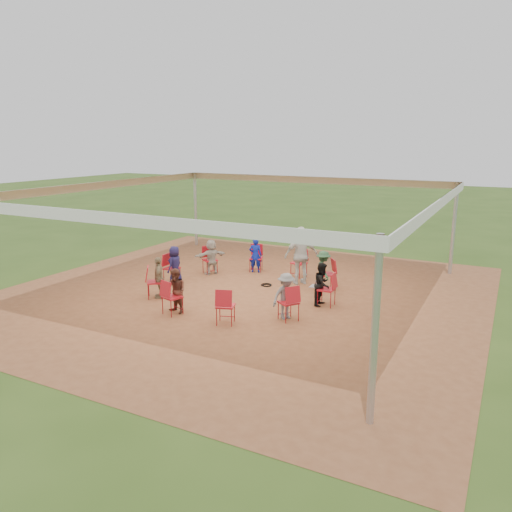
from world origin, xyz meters
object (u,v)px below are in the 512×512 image
at_px(chair_2, 299,263).
at_px(chair_6, 155,282).
at_px(person_seated_3, 211,257).
at_px(person_seated_6, 176,291).
at_px(person_seated_4, 175,265).
at_px(laptop, 316,284).
at_px(chair_0, 326,289).
at_px(chair_3, 256,258).
at_px(chair_1, 327,274).
at_px(chair_9, 288,303).
at_px(chair_4, 210,260).
at_px(person_seated_7, 286,296).
at_px(chair_5, 172,268).
at_px(person_seated_0, 322,284).
at_px(chair_7, 172,297).
at_px(person_seated_2, 255,255).
at_px(person_seated_1, 323,270).
at_px(person_seated_5, 159,277).
at_px(chair_8, 225,306).
at_px(standing_person, 301,255).
at_px(cable_coil, 266,285).

height_order(chair_2, chair_6, same).
height_order(person_seated_3, person_seated_6, same).
distance_m(person_seated_4, laptop, 4.56).
xyz_separation_m(chair_0, chair_3, (-3.29, 2.30, 0.00)).
distance_m(person_seated_3, person_seated_4, 1.46).
distance_m(chair_1, chair_9, 2.92).
distance_m(chair_2, chair_4, 2.92).
bearing_deg(person_seated_4, chair_3, 145.95).
distance_m(chair_2, person_seated_4, 3.93).
bearing_deg(chair_0, person_seated_7, 157.64).
height_order(person_seated_4, person_seated_6, same).
bearing_deg(chair_5, person_seated_0, 90.00).
bearing_deg(chair_9, chair_7, 144.00).
relative_size(chair_0, chair_4, 1.00).
distance_m(chair_2, person_seated_2, 1.51).
bearing_deg(person_seated_1, chair_6, 90.00).
bearing_deg(person_seated_5, chair_5, 166.36).
bearing_deg(chair_4, chair_2, 144.00).
bearing_deg(person_seated_2, chair_4, 13.64).
bearing_deg(person_seated_0, person_seated_1, 18.00).
relative_size(chair_8, chair_9, 1.00).
height_order(chair_1, standing_person, standing_person).
bearing_deg(cable_coil, chair_6, -132.12).
relative_size(chair_1, chair_3, 1.00).
bearing_deg(chair_9, person_seated_2, 72.46).
xyz_separation_m(chair_0, chair_9, (-0.45, -1.47, 0.00)).
height_order(chair_1, chair_8, same).
xyz_separation_m(chair_5, laptop, (4.68, 0.08, 0.10)).
bearing_deg(person_seated_6, chair_6, 166.36).
bearing_deg(chair_6, person_seated_5, 90.00).
xyz_separation_m(chair_6, person_seated_4, (-0.38, 1.45, 0.13)).
bearing_deg(person_seated_5, person_seated_1, 90.00).
height_order(person_seated_0, person_seated_3, same).
bearing_deg(chair_7, cable_coil, 90.66).
height_order(chair_9, person_seated_5, person_seated_5).
distance_m(chair_1, chair_8, 4.02).
distance_m(chair_2, person_seated_3, 2.85).
bearing_deg(person_seated_5, person_seated_4, 162.00).
xyz_separation_m(chair_0, chair_7, (-3.21, -2.42, 0.00)).
xyz_separation_m(person_seated_0, person_seated_4, (-4.73, -0.09, 0.00)).
relative_size(chair_8, person_seated_0, 0.78).
height_order(chair_6, chair_7, same).
distance_m(chair_4, person_seated_6, 3.93).
distance_m(person_seated_5, person_seated_7, 3.83).
height_order(chair_7, chair_9, same).
xyz_separation_m(person_seated_3, person_seated_7, (3.88, -2.71, 0.00)).
bearing_deg(chair_5, person_seated_1, 107.54).
relative_size(person_seated_2, cable_coil, 2.68).
bearing_deg(chair_0, person_seated_3, 72.46).
bearing_deg(chair_7, chair_1, 72.00).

